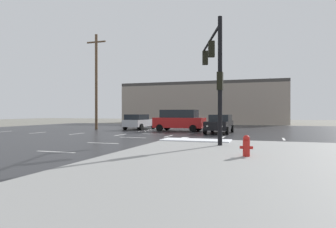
{
  "coord_description": "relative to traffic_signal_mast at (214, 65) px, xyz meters",
  "views": [
    {
      "loc": [
        8.89,
        -20.91,
        1.76
      ],
      "look_at": [
        -0.5,
        7.41,
        1.64
      ],
      "focal_mm": 31.65,
      "sensor_mm": 36.0,
      "label": 1
    }
  ],
  "objects": [
    {
      "name": "fire_hydrant",
      "position": [
        2.03,
        -5.07,
        -3.91
      ],
      "size": [
        0.48,
        0.26,
        0.79
      ],
      "color": "red",
      "rests_on": "sidewalk_corner"
    },
    {
      "name": "traffic_signal_mast",
      "position": [
        0.0,
        0.0,
        0.0
      ],
      "size": [
        2.2,
        6.07,
        6.42
      ],
      "rotation": [
        0.0,
        0.0,
        1.9
      ],
      "color": "black",
      "rests_on": "sidewalk_corner"
    },
    {
      "name": "road_asphalt",
      "position": [
        -6.16,
        4.49,
        -4.43
      ],
      "size": [
        44.0,
        44.0,
        0.02
      ],
      "primitive_type": "cube",
      "color": "#232326",
      "rests_on": "ground_plane"
    },
    {
      "name": "ground_plane",
      "position": [
        -6.16,
        4.49,
        -4.44
      ],
      "size": [
        120.0,
        120.0,
        0.0
      ],
      "primitive_type": "plane",
      "color": "slate"
    },
    {
      "name": "snow_strip_curbside",
      "position": [
        -1.16,
        0.49,
        -4.27
      ],
      "size": [
        4.0,
        1.6,
        0.06
      ],
      "primitive_type": "cube",
      "color": "white",
      "rests_on": "sidewalk_corner"
    },
    {
      "name": "lane_markings",
      "position": [
        -4.96,
        3.11,
        -4.42
      ],
      "size": [
        36.15,
        36.15,
        0.01
      ],
      "color": "silver",
      "rests_on": "road_asphalt"
    },
    {
      "name": "suv_red",
      "position": [
        -5.12,
        10.67,
        -3.35
      ],
      "size": [
        4.91,
        2.34,
        2.03
      ],
      "rotation": [
        0.0,
        0.0,
        3.1
      ],
      "color": "#B21919",
      "rests_on": "road_asphalt"
    },
    {
      "name": "utility_pole_far",
      "position": [
        -14.23,
        10.72,
        0.78
      ],
      "size": [
        2.2,
        0.28,
        10.01
      ],
      "color": "brown",
      "rests_on": "ground_plane"
    },
    {
      "name": "sedan_black",
      "position": [
        -1.06,
        9.14,
        -3.59
      ],
      "size": [
        2.11,
        4.57,
        1.58
      ],
      "rotation": [
        0.0,
        0.0,
        -1.59
      ],
      "color": "black",
      "rests_on": "road_asphalt"
    },
    {
      "name": "strip_building_background",
      "position": [
        -7.26,
        32.75,
        -1.08
      ],
      "size": [
        26.55,
        8.0,
        6.72
      ],
      "color": "gray",
      "rests_on": "ground_plane"
    },
    {
      "name": "sedan_silver",
      "position": [
        -9.93,
        12.09,
        -3.59
      ],
      "size": [
        2.17,
        4.6,
        1.58
      ],
      "rotation": [
        0.0,
        0.0,
        1.53
      ],
      "color": "#B7BABF",
      "rests_on": "road_asphalt"
    }
  ]
}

